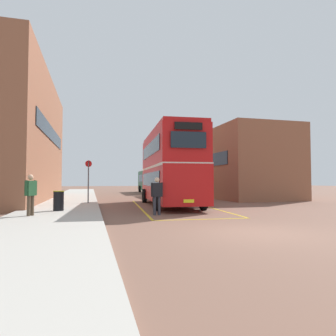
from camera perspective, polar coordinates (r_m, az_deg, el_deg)
The scene contains 11 objects.
ground_plane at distance 23.27m, azimuth -2.27°, elevation -6.42°, with size 135.60×135.60×0.00m, color brown.
sidewalk_left at distance 25.17m, azimuth -18.18°, elevation -5.84°, with size 4.00×57.60×0.14m, color #B2ADA3.
brick_building_left at distance 26.40m, azimuth -28.59°, elevation 5.00°, with size 6.55×18.72×9.79m.
depot_building_right at distance 30.07m, azimuth 12.35°, elevation 0.52°, with size 6.39×14.17×6.28m.
double_decker_bus at distance 19.13m, azimuth 0.32°, elevation 0.25°, with size 3.40×9.93×4.75m.
single_deck_bus at distance 38.95m, azimuth -3.00°, elevation -2.41°, with size 2.87×10.04×3.02m.
pedestrian_boarding at distance 13.92m, azimuth -2.15°, elevation -4.83°, with size 0.59×0.28×1.77m.
pedestrian_waiting_near at distance 13.76m, azimuth -24.92°, elevation -4.16°, with size 0.43×0.54×1.73m.
litter_bin at distance 15.58m, azimuth -20.32°, elevation -5.91°, with size 0.52×0.52×0.98m.
bus_stop_sign at distance 20.39m, azimuth -15.08°, elevation -1.76°, with size 0.43×0.16×2.82m.
bay_marking_yellow at distance 17.37m, azimuth 1.73°, elevation -7.76°, with size 5.10×12.08×0.01m.
Camera 1 is at (-4.97, -8.27, 1.61)m, focal length 31.67 mm.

